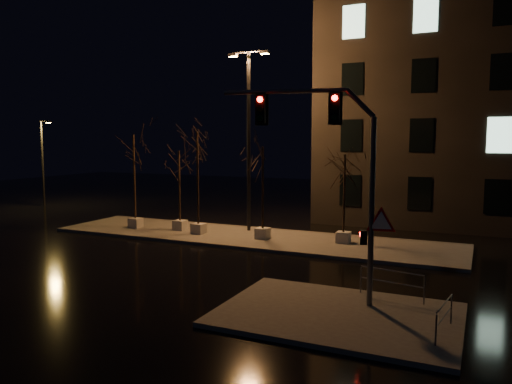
% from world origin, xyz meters
% --- Properties ---
extents(ground, '(90.00, 90.00, 0.00)m').
position_xyz_m(ground, '(0.00, 0.00, 0.00)').
color(ground, black).
rests_on(ground, ground).
extents(median, '(22.00, 5.00, 0.15)m').
position_xyz_m(median, '(0.00, 6.00, 0.07)').
color(median, '#4F4B46').
rests_on(median, ground).
extents(sidewalk_corner, '(7.00, 5.00, 0.15)m').
position_xyz_m(sidewalk_corner, '(7.50, -3.50, 0.07)').
color(sidewalk_corner, '#4F4B46').
rests_on(sidewalk_corner, ground).
extents(tree_0, '(1.80, 1.80, 5.53)m').
position_xyz_m(tree_0, '(-7.08, 5.59, 4.35)').
color(tree_0, '#ADA9A1').
rests_on(tree_0, median).
extents(tree_1, '(1.80, 1.80, 4.60)m').
position_xyz_m(tree_1, '(-4.28, 6.00, 3.65)').
color(tree_1, '#ADA9A1').
rests_on(tree_1, median).
extents(tree_2, '(1.80, 1.80, 5.71)m').
position_xyz_m(tree_2, '(-2.76, 5.48, 4.48)').
color(tree_2, '#ADA9A1').
rests_on(tree_2, median).
extents(tree_3, '(1.80, 1.80, 4.88)m').
position_xyz_m(tree_3, '(0.98, 5.70, 3.85)').
color(tree_3, '#ADA9A1').
rests_on(tree_3, median).
extents(tree_4, '(1.80, 1.80, 4.49)m').
position_xyz_m(tree_4, '(5.07, 6.39, 3.56)').
color(tree_4, '#ADA9A1').
rests_on(tree_4, median).
extents(traffic_signal_mast, '(5.41, 1.01, 6.68)m').
position_xyz_m(traffic_signal_mast, '(7.15, -2.66, 4.54)').
color(traffic_signal_mast, '#54565B').
rests_on(traffic_signal_mast, sidewalk_corner).
extents(streetlight_main, '(2.48, 0.42, 9.93)m').
position_xyz_m(streetlight_main, '(-0.68, 7.52, 5.88)').
color(streetlight_main, black).
rests_on(streetlight_main, median).
extents(streetlight_far, '(1.32, 0.42, 6.73)m').
position_xyz_m(streetlight_far, '(-20.14, 10.95, 3.70)').
color(streetlight_far, black).
rests_on(streetlight_far, ground).
extents(guard_rail_a, '(2.13, 0.45, 0.93)m').
position_xyz_m(guard_rail_a, '(8.72, -1.50, 0.76)').
color(guard_rail_a, '#54565B').
rests_on(guard_rail_a, sidewalk_corner).
extents(guard_rail_b, '(0.30, 1.80, 0.86)m').
position_xyz_m(guard_rail_b, '(10.50, -3.96, 0.71)').
color(guard_rail_b, '#54565B').
rests_on(guard_rail_b, sidewalk_corner).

